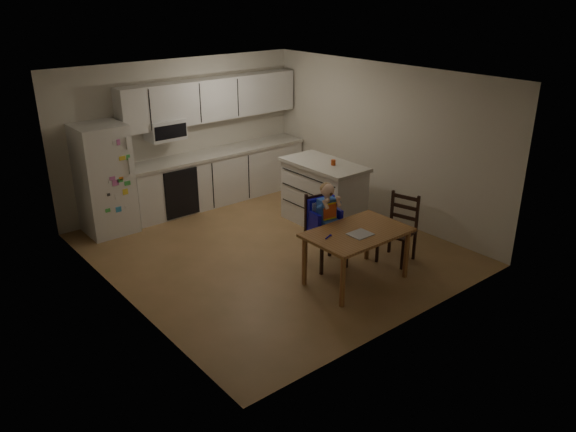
# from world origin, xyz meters

# --- Properties ---
(room) EXTENTS (4.52, 5.01, 2.51)m
(room) POSITION_xyz_m (0.00, 0.48, 1.25)
(room) COLOR olive
(room) RESTS_ON ground
(refrigerator) EXTENTS (0.72, 0.70, 1.70)m
(refrigerator) POSITION_xyz_m (-1.55, 2.15, 0.85)
(refrigerator) COLOR silver
(refrigerator) RESTS_ON ground
(kitchen_run) EXTENTS (3.37, 0.62, 2.15)m
(kitchen_run) POSITION_xyz_m (0.50, 2.24, 0.88)
(kitchen_run) COLOR silver
(kitchen_run) RESTS_ON ground
(kitchen_island) EXTENTS (0.73, 1.40, 1.03)m
(kitchen_island) POSITION_xyz_m (1.23, 0.23, 0.52)
(kitchen_island) COLOR silver
(kitchen_island) RESTS_ON ground
(red_cup) EXTENTS (0.07, 0.07, 0.09)m
(red_cup) POSITION_xyz_m (1.26, 0.05, 1.08)
(red_cup) COLOR #BD4111
(red_cup) RESTS_ON kitchen_island
(dining_table) EXTENTS (1.31, 0.84, 0.70)m
(dining_table) POSITION_xyz_m (0.28, -1.44, 0.61)
(dining_table) COLOR brown
(dining_table) RESTS_ON ground
(napkin) EXTENTS (0.28, 0.24, 0.01)m
(napkin) POSITION_xyz_m (0.24, -1.53, 0.71)
(napkin) COLOR #B2B2B7
(napkin) RESTS_ON dining_table
(toddler_spoon) EXTENTS (0.12, 0.06, 0.02)m
(toddler_spoon) POSITION_xyz_m (-0.14, -1.34, 0.71)
(toddler_spoon) COLOR #1311BB
(toddler_spoon) RESTS_ON dining_table
(chair_booster) EXTENTS (0.51, 0.51, 1.19)m
(chair_booster) POSITION_xyz_m (0.29, -0.82, 0.72)
(chair_booster) COLOR black
(chair_booster) RESTS_ON ground
(chair_side) EXTENTS (0.51, 0.51, 0.95)m
(chair_side) POSITION_xyz_m (1.23, -1.36, 0.54)
(chair_side) COLOR black
(chair_side) RESTS_ON ground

